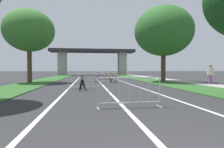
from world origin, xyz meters
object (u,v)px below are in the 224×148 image
at_px(crowd_barrier_nearest, 130,93).
at_px(bicycle_blue_3, 83,83).
at_px(crowd_barrier_third, 105,77).
at_px(bicycle_orange_4, 110,79).
at_px(tree_right_oak_mid, 163,31).
at_px(crowd_barrier_fourth, 103,75).
at_px(bicycle_yellow_2, 105,76).
at_px(crowd_barrier_second, 85,82).
at_px(bicycle_white_0, 115,79).
at_px(bicycle_purple_1, 98,79).
at_px(bicycle_green_5, 81,84).
at_px(pedestrian_with_backpack, 210,73).
at_px(tree_left_pine_near, 29,31).

relative_size(crowd_barrier_nearest, bicycle_blue_3, 1.32).
height_order(crowd_barrier_third, bicycle_orange_4, crowd_barrier_third).
bearing_deg(tree_right_oak_mid, crowd_barrier_third, 176.95).
relative_size(crowd_barrier_fourth, bicycle_yellow_2, 1.29).
relative_size(tree_right_oak_mid, crowd_barrier_second, 3.47).
relative_size(crowd_barrier_fourth, bicycle_blue_3, 1.32).
relative_size(crowd_barrier_fourth, bicycle_white_0, 1.36).
distance_m(bicycle_purple_1, bicycle_green_5, 6.24).
distance_m(crowd_barrier_fourth, bicycle_purple_1, 6.74).
bearing_deg(crowd_barrier_third, crowd_barrier_fourth, 87.41).
height_order(bicycle_purple_1, bicycle_green_5, bicycle_purple_1).
xyz_separation_m(crowd_barrier_second, bicycle_yellow_2, (2.47, 12.69, -0.16)).
relative_size(crowd_barrier_third, bicycle_green_5, 1.27).
xyz_separation_m(crowd_barrier_fourth, bicycle_green_5, (-2.42, -12.74, -0.14)).
distance_m(crowd_barrier_third, bicycle_blue_3, 6.02).
distance_m(bicycle_yellow_2, bicycle_blue_3, 12.48).
bearing_deg(pedestrian_with_backpack, crowd_barrier_fourth, 122.36).
distance_m(bicycle_blue_3, pedestrian_with_backpack, 10.71).
relative_size(bicycle_orange_4, bicycle_green_5, 0.92).
xyz_separation_m(bicycle_purple_1, bicycle_blue_3, (-1.27, -5.16, 0.00)).
height_order(bicycle_yellow_2, pedestrian_with_backpack, pedestrian_with_backpack).
distance_m(tree_left_pine_near, bicycle_yellow_2, 11.10).
relative_size(crowd_barrier_nearest, pedestrian_with_backpack, 1.30).
xyz_separation_m(crowd_barrier_nearest, crowd_barrier_second, (-1.58, 6.16, 0.00)).
height_order(crowd_barrier_second, bicycle_green_5, crowd_barrier_second).
height_order(crowd_barrier_fourth, bicycle_yellow_2, crowd_barrier_fourth).
xyz_separation_m(crowd_barrier_second, bicycle_green_5, (-0.25, -0.43, -0.14)).
distance_m(crowd_barrier_second, pedestrian_with_backpack, 10.64).
xyz_separation_m(bicycle_yellow_2, bicycle_orange_4, (0.01, -6.13, -0.01)).
bearing_deg(crowd_barrier_third, bicycle_blue_3, -109.81).
bearing_deg(bicycle_green_5, crowd_barrier_fourth, 81.18).
relative_size(bicycle_purple_1, pedestrian_with_backpack, 0.97).
bearing_deg(crowd_barrier_nearest, crowd_barrier_second, 104.39).
distance_m(bicycle_green_5, pedestrian_with_backpack, 10.97).
bearing_deg(bicycle_white_0, bicycle_orange_4, -73.34).
relative_size(bicycle_yellow_2, bicycle_blue_3, 1.03).
relative_size(crowd_barrier_fourth, bicycle_purple_1, 1.34).
bearing_deg(pedestrian_with_backpack, bicycle_yellow_2, 120.33).
relative_size(tree_right_oak_mid, bicycle_blue_3, 4.59).
bearing_deg(tree_left_pine_near, bicycle_purple_1, -6.75).
distance_m(crowd_barrier_second, bicycle_purple_1, 5.77).
relative_size(tree_left_pine_near, crowd_barrier_second, 3.17).
bearing_deg(tree_left_pine_near, bicycle_blue_3, -48.45).
distance_m(bicycle_yellow_2, pedestrian_with_backpack, 13.35).
xyz_separation_m(crowd_barrier_third, bicycle_white_0, (0.92, -0.40, -0.16)).
relative_size(tree_left_pine_near, crowd_barrier_third, 3.19).
bearing_deg(crowd_barrier_second, crowd_barrier_fourth, 80.01).
xyz_separation_m(crowd_barrier_third, bicycle_orange_4, (0.59, 0.40, -0.17)).
height_order(bicycle_yellow_2, bicycle_blue_3, bicycle_blue_3).
xyz_separation_m(tree_left_pine_near, bicycle_orange_4, (7.88, 0.13, -4.69)).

